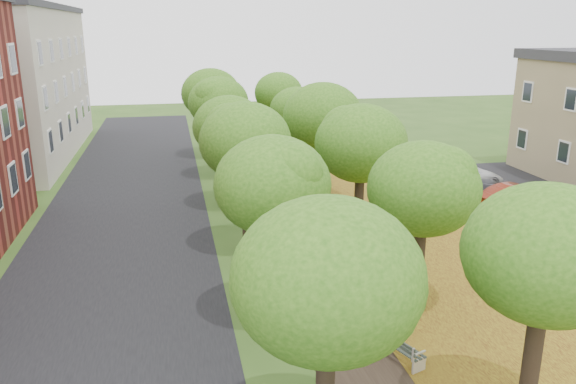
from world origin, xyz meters
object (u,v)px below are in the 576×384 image
car_grey (490,193)px  car_white (460,176)px  bench (398,346)px  car_red (520,199)px

car_grey → car_white: (0.00, 3.27, 0.06)m
car_white → car_grey: bearing=176.4°
car_grey → car_white: size_ratio=0.87×
car_grey → car_white: car_white is taller
bench → car_grey: car_grey is taller
bench → car_red: bearing=-65.8°
bench → car_white: car_white is taller
bench → car_grey: size_ratio=0.39×
car_red → car_white: bearing=1.5°
bench → car_grey: bearing=-60.3°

